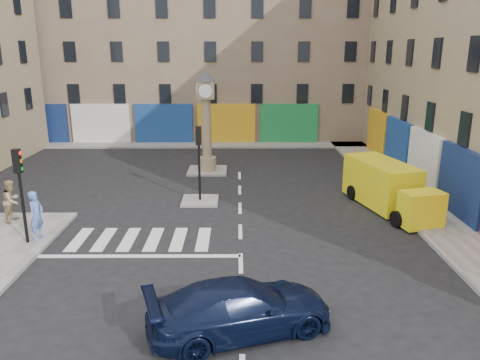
{
  "coord_description": "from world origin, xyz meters",
  "views": [
    {
      "loc": [
        -0.1,
        -14.32,
        7.42
      ],
      "look_at": [
        -0.01,
        4.93,
        2.0
      ],
      "focal_mm": 35.0,
      "sensor_mm": 36.0,
      "label": 1
    }
  ],
  "objects_px": {
    "traffic_light_island": "(199,151)",
    "navy_sedan": "(240,308)",
    "pedestrian_blue": "(36,215)",
    "yellow_van": "(387,187)",
    "clock_pillar": "(206,115)",
    "pedestrian_tan": "(12,201)",
    "traffic_light_left_far": "(20,181)"
  },
  "relations": [
    {
      "from": "traffic_light_island",
      "to": "navy_sedan",
      "type": "relative_size",
      "value": 0.74
    },
    {
      "from": "navy_sedan",
      "to": "pedestrian_blue",
      "type": "xyz_separation_m",
      "value": [
        -7.96,
        6.16,
        0.4
      ]
    },
    {
      "from": "navy_sedan",
      "to": "yellow_van",
      "type": "relative_size",
      "value": 0.8
    },
    {
      "from": "clock_pillar",
      "to": "pedestrian_blue",
      "type": "bearing_deg",
      "value": -118.53
    },
    {
      "from": "pedestrian_tan",
      "to": "navy_sedan",
      "type": "bearing_deg",
      "value": -124.41
    },
    {
      "from": "pedestrian_tan",
      "to": "yellow_van",
      "type": "bearing_deg",
      "value": -78.1
    },
    {
      "from": "traffic_light_left_far",
      "to": "pedestrian_tan",
      "type": "bearing_deg",
      "value": 124.16
    },
    {
      "from": "traffic_light_island",
      "to": "traffic_light_left_far",
      "type": "bearing_deg",
      "value": -139.4
    },
    {
      "from": "traffic_light_left_far",
      "to": "yellow_van",
      "type": "relative_size",
      "value": 0.59
    },
    {
      "from": "clock_pillar",
      "to": "pedestrian_blue",
      "type": "relative_size",
      "value": 3.11
    },
    {
      "from": "traffic_light_left_far",
      "to": "pedestrian_blue",
      "type": "relative_size",
      "value": 1.89
    },
    {
      "from": "navy_sedan",
      "to": "yellow_van",
      "type": "xyz_separation_m",
      "value": [
        7.06,
        10.15,
        0.35
      ]
    },
    {
      "from": "traffic_light_left_far",
      "to": "traffic_light_island",
      "type": "distance_m",
      "value": 8.3
    },
    {
      "from": "traffic_light_left_far",
      "to": "clock_pillar",
      "type": "xyz_separation_m",
      "value": [
        6.3,
        11.4,
        0.93
      ]
    },
    {
      "from": "traffic_light_left_far",
      "to": "pedestrian_tan",
      "type": "distance_m",
      "value": 3.26
    },
    {
      "from": "pedestrian_blue",
      "to": "traffic_light_island",
      "type": "bearing_deg",
      "value": -39.11
    },
    {
      "from": "yellow_van",
      "to": "traffic_light_left_far",
      "type": "bearing_deg",
      "value": -178.54
    },
    {
      "from": "clock_pillar",
      "to": "navy_sedan",
      "type": "bearing_deg",
      "value": -83.5
    },
    {
      "from": "traffic_light_left_far",
      "to": "pedestrian_tan",
      "type": "height_order",
      "value": "traffic_light_left_far"
    },
    {
      "from": "pedestrian_blue",
      "to": "pedestrian_tan",
      "type": "xyz_separation_m",
      "value": [
        -1.91,
        2.01,
        -0.06
      ]
    },
    {
      "from": "traffic_light_island",
      "to": "clock_pillar",
      "type": "xyz_separation_m",
      "value": [
        0.0,
        6.0,
        0.96
      ]
    },
    {
      "from": "pedestrian_tan",
      "to": "pedestrian_blue",
      "type": "bearing_deg",
      "value": -131.28
    },
    {
      "from": "traffic_light_left_far",
      "to": "navy_sedan",
      "type": "distance_m",
      "value": 10.27
    },
    {
      "from": "yellow_van",
      "to": "pedestrian_blue",
      "type": "relative_size",
      "value": 3.18
    },
    {
      "from": "traffic_light_island",
      "to": "yellow_van",
      "type": "xyz_separation_m",
      "value": [
        9.02,
        -1.05,
        -1.51
      ]
    },
    {
      "from": "clock_pillar",
      "to": "yellow_van",
      "type": "height_order",
      "value": "clock_pillar"
    },
    {
      "from": "pedestrian_blue",
      "to": "pedestrian_tan",
      "type": "bearing_deg",
      "value": 54.36
    },
    {
      "from": "navy_sedan",
      "to": "pedestrian_tan",
      "type": "xyz_separation_m",
      "value": [
        -9.87,
        8.17,
        0.34
      ]
    },
    {
      "from": "clock_pillar",
      "to": "pedestrian_blue",
      "type": "distance_m",
      "value": 12.79
    },
    {
      "from": "traffic_light_left_far",
      "to": "traffic_light_island",
      "type": "height_order",
      "value": "traffic_light_left_far"
    },
    {
      "from": "pedestrian_tan",
      "to": "clock_pillar",
      "type": "bearing_deg",
      "value": -36.02
    },
    {
      "from": "traffic_light_island",
      "to": "clock_pillar",
      "type": "relative_size",
      "value": 0.61
    }
  ]
}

